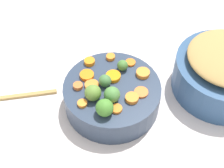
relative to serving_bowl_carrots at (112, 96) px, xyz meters
The scene contains 20 objects.
tabletop 0.05m from the serving_bowl_carrots, 53.03° to the left, with size 2.40×2.40×0.02m, color silver.
serving_bowl_carrots is the anchor object (origin of this frame).
metal_pot 0.31m from the serving_bowl_carrots, 98.31° to the right, with size 0.27×0.27×0.10m, color #2D4F79.
carrot_slice_0 0.10m from the serving_bowl_carrots, 84.50° to the right, with size 0.04×0.04×0.01m, color orange.
carrot_slice_1 0.09m from the serving_bowl_carrots, 42.48° to the left, with size 0.04×0.04×0.01m, color orange.
carrot_slice_2 0.05m from the serving_bowl_carrots, 25.70° to the right, with size 0.04×0.04×0.01m, color orange.
carrot_slice_3 0.11m from the serving_bowl_carrots, 51.07° to the right, with size 0.03×0.03×0.01m, color orange.
carrot_slice_4 0.08m from the serving_bowl_carrots, 150.42° to the right, with size 0.03×0.03×0.01m, color orange.
carrot_slice_5 0.10m from the serving_bowl_carrots, 71.75° to the left, with size 0.02×0.02×0.01m, color orange.
carrot_slice_6 0.11m from the serving_bowl_carrots, 16.23° to the left, with size 0.03×0.03×0.01m, color orange.
carrot_slice_7 0.09m from the serving_bowl_carrots, 126.17° to the right, with size 0.04×0.04×0.01m, color orange.
carrot_slice_8 0.08m from the serving_bowl_carrots, behind, with size 0.03×0.03×0.01m, color orange.
carrot_slice_9 0.11m from the serving_bowl_carrots, 17.75° to the right, with size 0.02×0.02×0.01m, color orange.
carrot_slice_10 0.07m from the serving_bowl_carrots, 68.33° to the left, with size 0.04×0.04×0.01m, color orange.
carrot_slice_11 0.10m from the serving_bowl_carrots, 108.74° to the left, with size 0.02×0.02×0.01m, color orange.
brussels_sprout_0 0.07m from the serving_bowl_carrots, 165.29° to the left, with size 0.04×0.04×0.04m, color #4C843D.
brussels_sprout_1 0.06m from the serving_bowl_carrots, 54.84° to the left, with size 0.03×0.03×0.03m, color #44753E.
brussels_sprout_2 0.09m from the serving_bowl_carrots, 44.63° to the right, with size 0.03×0.03×0.03m, color #457733.
brussels_sprout_3 0.08m from the serving_bowl_carrots, 108.83° to the left, with size 0.04×0.04×0.04m, color olive.
brussels_sprout_4 0.10m from the serving_bowl_carrots, 148.35° to the left, with size 0.04×0.04×0.04m, color #46842E.
Camera 1 is at (-0.52, 0.17, 0.74)m, focal length 52.26 mm.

